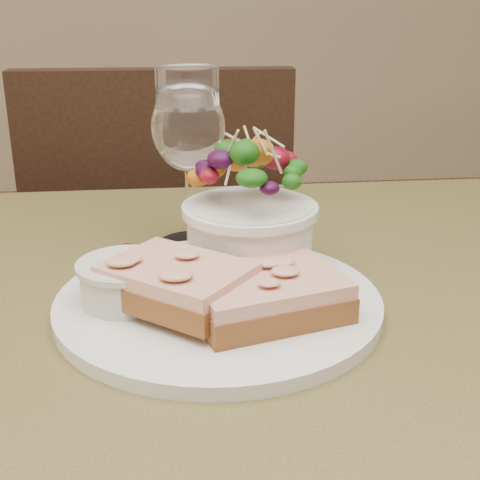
{
  "coord_description": "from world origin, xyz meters",
  "views": [
    {
      "loc": [
        -0.05,
        -0.5,
        1.01
      ],
      "look_at": [
        0.01,
        0.03,
        0.81
      ],
      "focal_mm": 50.0,
      "sensor_mm": 36.0,
      "label": 1
    }
  ],
  "objects": [
    {
      "name": "cafe_table",
      "position": [
        0.0,
        0.0,
        0.65
      ],
      "size": [
        0.8,
        0.8,
        0.75
      ],
      "color": "#453B1D",
      "rests_on": "ground"
    },
    {
      "name": "chair_far",
      "position": [
        -0.06,
        0.68,
        0.29
      ],
      "size": [
        0.43,
        0.43,
        0.9
      ],
      "rotation": [
        0.0,
        0.0,
        3.11
      ],
      "color": "black",
      "rests_on": "ground"
    },
    {
      "name": "dinner_plate",
      "position": [
        -0.01,
        0.02,
        0.76
      ],
      "size": [
        0.28,
        0.28,
        0.01
      ],
      "primitive_type": "cylinder",
      "color": "white",
      "rests_on": "cafe_table"
    },
    {
      "name": "sandwich_front",
      "position": [
        0.03,
        -0.01,
        0.78
      ],
      "size": [
        0.14,
        0.12,
        0.03
      ],
      "rotation": [
        0.0,
        0.0,
        0.28
      ],
      "color": "#523016",
      "rests_on": "dinner_plate"
    },
    {
      "name": "sandwich_back",
      "position": [
        -0.04,
        -0.0,
        0.79
      ],
      "size": [
        0.14,
        0.14,
        0.03
      ],
      "rotation": [
        0.0,
        0.0,
        -0.68
      ],
      "color": "#523016",
      "rests_on": "dinner_plate"
    },
    {
      "name": "ramekin",
      "position": [
        -0.09,
        0.02,
        0.78
      ],
      "size": [
        0.08,
        0.08,
        0.04
      ],
      "color": "beige",
      "rests_on": "dinner_plate"
    },
    {
      "name": "salad_bowl",
      "position": [
        0.03,
        0.09,
        0.82
      ],
      "size": [
        0.12,
        0.12,
        0.13
      ],
      "color": "white",
      "rests_on": "dinner_plate"
    },
    {
      "name": "garnish",
      "position": [
        -0.08,
        0.11,
        0.77
      ],
      "size": [
        0.05,
        0.04,
        0.02
      ],
      "color": "#0F3D0B",
      "rests_on": "dinner_plate"
    },
    {
      "name": "wine_glass",
      "position": [
        -0.03,
        0.18,
        0.87
      ],
      "size": [
        0.08,
        0.08,
        0.18
      ],
      "color": "white",
      "rests_on": "cafe_table"
    }
  ]
}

